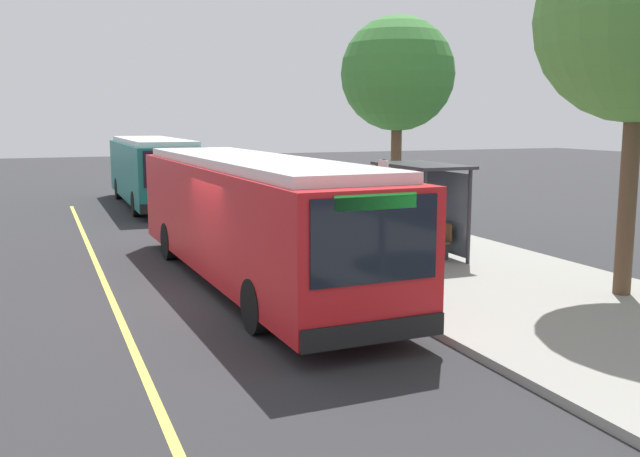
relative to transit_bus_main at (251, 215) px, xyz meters
name	(u,v)px	position (x,y,z in m)	size (l,w,h in m)	color
ground_plane	(220,297)	(0.95, -1.01, -1.62)	(120.00, 120.00, 0.00)	#2B2B2D
sidewalk_curb	(457,271)	(0.95, 4.99, -1.54)	(44.00, 6.40, 0.15)	gray
lane_stripe_center	(115,306)	(0.95, -3.21, -1.61)	(36.00, 0.14, 0.01)	#E0D64C
transit_bus_main	(251,215)	(0.00, 0.00, 0.00)	(12.23, 2.98, 2.95)	red
transit_bus_second	(152,169)	(-15.97, 0.18, 0.00)	(10.82, 2.66, 2.95)	#146B66
bus_shelter	(423,190)	(-0.96, 5.09, 0.30)	(2.90, 1.60, 2.48)	#333338
waiting_bench	(430,238)	(-0.74, 5.20, -0.99)	(1.60, 0.48, 0.95)	brown
route_sign_post	(383,205)	(1.94, 2.41, 0.34)	(0.44, 0.08, 2.80)	#333338
pedestrian_commuter	(358,223)	(-1.00, 3.19, -0.50)	(0.24, 0.40, 1.69)	#282D47
street_tree_near_shelter	(640,19)	(4.44, 6.80, 4.15)	(4.16, 4.16, 7.72)	brown
street_tree_upstreet	(397,74)	(-5.65, 6.75, 3.64)	(3.79, 3.79, 7.03)	brown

